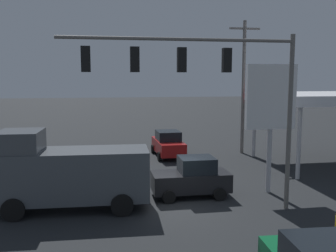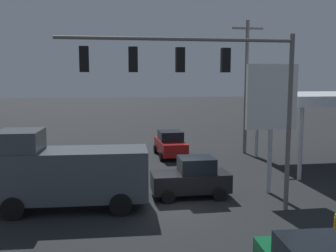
{
  "view_description": "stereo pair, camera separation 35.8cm",
  "coord_description": "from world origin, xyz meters",
  "px_view_note": "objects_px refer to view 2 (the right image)",
  "views": [
    {
      "loc": [
        3.19,
        16.44,
        5.8
      ],
      "look_at": [
        0.0,
        -2.0,
        3.42
      ],
      "focal_mm": 40.0,
      "sensor_mm": 36.0,
      "label": 1
    },
    {
      "loc": [
        2.83,
        16.5,
        5.8
      ],
      "look_at": [
        0.0,
        -2.0,
        3.42
      ],
      "focal_mm": 40.0,
      "sensor_mm": 36.0,
      "label": 2
    }
  ],
  "objects_px": {
    "delivery_truck": "(66,172)",
    "traffic_signal_assembly": "(202,76)",
    "hatchback_crossing": "(192,178)",
    "utility_pole": "(246,84)",
    "sedan_far": "(170,144)",
    "price_sign": "(271,102)"
  },
  "relations": [
    {
      "from": "delivery_truck",
      "to": "price_sign",
      "type": "bearing_deg",
      "value": -172.51
    },
    {
      "from": "price_sign",
      "to": "delivery_truck",
      "type": "relative_size",
      "value": 0.94
    },
    {
      "from": "price_sign",
      "to": "delivery_truck",
      "type": "bearing_deg",
      "value": 5.15
    },
    {
      "from": "delivery_truck",
      "to": "sedan_far",
      "type": "bearing_deg",
      "value": -118.82
    },
    {
      "from": "utility_pole",
      "to": "delivery_truck",
      "type": "height_order",
      "value": "utility_pole"
    },
    {
      "from": "utility_pole",
      "to": "price_sign",
      "type": "relative_size",
      "value": 1.56
    },
    {
      "from": "traffic_signal_assembly",
      "to": "price_sign",
      "type": "height_order",
      "value": "traffic_signal_assembly"
    },
    {
      "from": "delivery_truck",
      "to": "hatchback_crossing",
      "type": "relative_size",
      "value": 1.81
    },
    {
      "from": "utility_pole",
      "to": "price_sign",
      "type": "height_order",
      "value": "utility_pole"
    },
    {
      "from": "traffic_signal_assembly",
      "to": "utility_pole",
      "type": "relative_size",
      "value": 0.97
    },
    {
      "from": "delivery_truck",
      "to": "hatchback_crossing",
      "type": "distance_m",
      "value": 6.0
    },
    {
      "from": "price_sign",
      "to": "utility_pole",
      "type": "bearing_deg",
      "value": -103.43
    },
    {
      "from": "utility_pole",
      "to": "hatchback_crossing",
      "type": "bearing_deg",
      "value": 57.29
    },
    {
      "from": "traffic_signal_assembly",
      "to": "price_sign",
      "type": "xyz_separation_m",
      "value": [
        -4.15,
        -2.43,
        -1.25
      ]
    },
    {
      "from": "utility_pole",
      "to": "price_sign",
      "type": "distance_m",
      "value": 10.25
    },
    {
      "from": "price_sign",
      "to": "sedan_far",
      "type": "distance_m",
      "value": 10.9
    },
    {
      "from": "sedan_far",
      "to": "hatchback_crossing",
      "type": "bearing_deg",
      "value": -4.58
    },
    {
      "from": "delivery_truck",
      "to": "utility_pole",
      "type": "bearing_deg",
      "value": -136.25
    },
    {
      "from": "sedan_far",
      "to": "price_sign",
      "type": "bearing_deg",
      "value": 18.44
    },
    {
      "from": "delivery_truck",
      "to": "traffic_signal_assembly",
      "type": "bearing_deg",
      "value": 167.36
    },
    {
      "from": "traffic_signal_assembly",
      "to": "utility_pole",
      "type": "height_order",
      "value": "utility_pole"
    },
    {
      "from": "utility_pole",
      "to": "sedan_far",
      "type": "relative_size",
      "value": 2.28
    }
  ]
}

